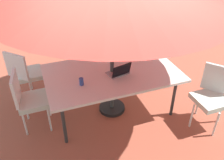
% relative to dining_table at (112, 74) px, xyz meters
% --- Properties ---
extents(ground_plane, '(10.00, 10.00, 0.02)m').
position_rel_dining_table_xyz_m(ground_plane, '(0.00, 0.00, -0.73)').
color(ground_plane, '#9E4C38').
extents(dining_table, '(2.08, 1.24, 0.76)m').
position_rel_dining_table_xyz_m(dining_table, '(0.00, 0.00, 0.00)').
color(dining_table, silver).
rests_on(dining_table, ground_plane).
extents(chair_east, '(0.48, 0.47, 0.98)m').
position_rel_dining_table_xyz_m(chair_east, '(1.29, -0.05, -0.17)').
color(chair_east, silver).
rests_on(chair_east, ground_plane).
extents(chair_northwest, '(0.58, 0.58, 0.98)m').
position_rel_dining_table_xyz_m(chair_northwest, '(-1.32, 0.81, -0.17)').
color(chair_northwest, silver).
rests_on(chair_northwest, ground_plane).
extents(chair_southwest, '(0.59, 0.59, 0.98)m').
position_rel_dining_table_xyz_m(chair_southwest, '(-1.27, -0.76, -0.17)').
color(chair_southwest, silver).
rests_on(chair_southwest, ground_plane).
extents(chair_southeast, '(0.59, 0.59, 0.98)m').
position_rel_dining_table_xyz_m(chair_southeast, '(1.31, -0.81, -0.17)').
color(chair_southeast, silver).
rests_on(chair_southeast, ground_plane).
extents(laptop, '(0.37, 0.31, 0.21)m').
position_rel_dining_table_xyz_m(laptop, '(-0.08, 0.11, 0.09)').
color(laptop, gray).
rests_on(laptop, dining_table).
extents(cup, '(0.06, 0.06, 0.11)m').
position_rel_dining_table_xyz_m(cup, '(0.53, 0.18, 0.10)').
color(cup, '#334C99').
rests_on(cup, dining_table).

